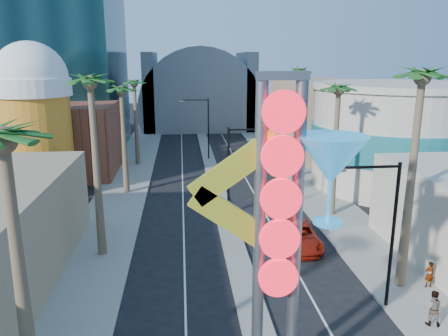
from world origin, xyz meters
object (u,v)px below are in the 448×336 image
neon_sign (300,216)px  pedestrian_b (432,308)px  red_pickup (298,235)px  pedestrian_a (429,274)px

neon_sign → pedestrian_b: size_ratio=6.87×
red_pickup → pedestrian_b: pedestrian_b is taller
neon_sign → pedestrian_b: 10.45m
red_pickup → pedestrian_b: size_ratio=3.15×
neon_sign → pedestrian_b: neon_sign is taller
red_pickup → pedestrian_a: (5.93, -6.59, 0.14)m
neon_sign → red_pickup: bearing=74.2°
red_pickup → pedestrian_b: bearing=-65.4°
neon_sign → red_pickup: 15.19m
red_pickup → neon_sign: bearing=-103.1°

